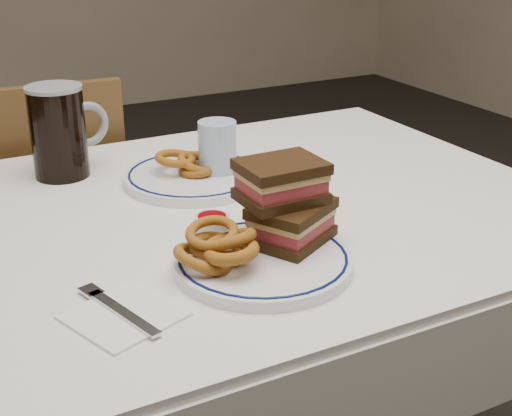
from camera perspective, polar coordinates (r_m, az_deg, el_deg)
name	(u,v)px	position (r m, az deg, el deg)	size (l,w,h in m)	color
dining_table	(197,270)	(1.23, -4.72, -4.93)	(1.27, 0.87, 0.75)	white
chair_far	(37,240)	(1.80, -17.08, -2.50)	(0.42, 0.42, 0.87)	#483217
main_plate	(263,261)	(1.00, 0.55, -4.25)	(0.25, 0.25, 0.02)	white
reuben_sandwich	(286,202)	(1.02, 2.44, 0.50)	(0.15, 0.14, 0.12)	black
onion_rings_main	(219,247)	(0.96, -3.02, -3.15)	(0.12, 0.11, 0.07)	brown
ketchup_ramekin	(212,224)	(1.06, -3.54, -1.28)	(0.05, 0.05, 0.03)	silver
beer_mug	(60,131)	(1.36, -15.41, 5.99)	(0.15, 0.10, 0.17)	black
water_glass	(218,151)	(1.31, -3.10, 4.57)	(0.07, 0.07, 0.11)	#ADC4E0
far_plate	(195,176)	(1.31, -4.92, 2.53)	(0.26, 0.26, 0.02)	white
onion_rings_far	(190,163)	(1.31, -5.27, 3.58)	(0.12, 0.10, 0.05)	brown
napkin_fork	(122,314)	(0.90, -10.65, -8.35)	(0.16, 0.17, 0.01)	white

